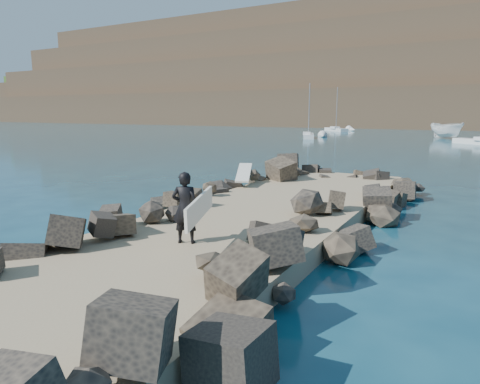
{
  "coord_description": "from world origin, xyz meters",
  "views": [
    {
      "loc": [
        6.4,
        -12.45,
        3.97
      ],
      "look_at": [
        0.0,
        -1.0,
        1.5
      ],
      "focal_mm": 32.0,
      "sensor_mm": 36.0,
      "label": 1
    }
  ],
  "objects_px": {
    "surfboard_resting": "(244,175)",
    "surfer_with_board": "(187,208)",
    "boat_imported": "(447,130)",
    "sailboat_e": "(336,129)"
  },
  "relations": [
    {
      "from": "boat_imported",
      "to": "surfer_with_board",
      "type": "relative_size",
      "value": 2.84
    },
    {
      "from": "surfboard_resting",
      "to": "surfer_with_board",
      "type": "distance_m",
      "value": 9.38
    },
    {
      "from": "surfer_with_board",
      "to": "boat_imported",
      "type": "bearing_deg",
      "value": 88.24
    },
    {
      "from": "surfboard_resting",
      "to": "sailboat_e",
      "type": "height_order",
      "value": "sailboat_e"
    },
    {
      "from": "boat_imported",
      "to": "surfer_with_board",
      "type": "distance_m",
      "value": 63.08
    },
    {
      "from": "surfboard_resting",
      "to": "boat_imported",
      "type": "xyz_separation_m",
      "value": [
        5.1,
        54.24,
        0.18
      ]
    },
    {
      "from": "surfboard_resting",
      "to": "surfer_with_board",
      "type": "xyz_separation_m",
      "value": [
        3.16,
        -8.82,
        0.5
      ]
    },
    {
      "from": "surfer_with_board",
      "to": "sailboat_e",
      "type": "height_order",
      "value": "sailboat_e"
    },
    {
      "from": "sailboat_e",
      "to": "surfer_with_board",
      "type": "bearing_deg",
      "value": -75.89
    },
    {
      "from": "surfboard_resting",
      "to": "boat_imported",
      "type": "bearing_deg",
      "value": 60.46
    }
  ]
}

